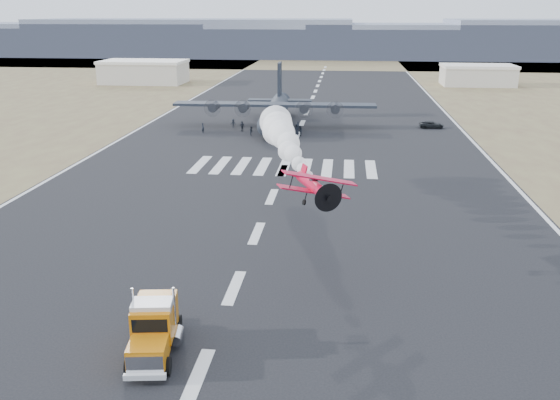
% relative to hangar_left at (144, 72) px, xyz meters
% --- Properties ---
extents(ground, '(500.00, 500.00, 0.00)m').
position_rel_hangar_left_xyz_m(ground, '(52.00, -145.00, -3.41)').
color(ground, black).
rests_on(ground, ground).
extents(scrub_far, '(500.00, 80.00, 0.00)m').
position_rel_hangar_left_xyz_m(scrub_far, '(52.00, 85.00, -3.41)').
color(scrub_far, brown).
rests_on(scrub_far, ground).
extents(runway_markings, '(60.00, 260.00, 0.01)m').
position_rel_hangar_left_xyz_m(runway_markings, '(52.00, -85.00, -3.40)').
color(runway_markings, silver).
rests_on(runway_markings, ground).
extents(ridge_seg_b, '(150.00, 50.00, 15.00)m').
position_rel_hangar_left_xyz_m(ridge_seg_b, '(-78.00, 115.00, 4.09)').
color(ridge_seg_b, slate).
rests_on(ridge_seg_b, ground).
extents(ridge_seg_c, '(150.00, 50.00, 17.00)m').
position_rel_hangar_left_xyz_m(ridge_seg_c, '(-13.00, 115.00, 5.09)').
color(ridge_seg_c, slate).
rests_on(ridge_seg_c, ground).
extents(ridge_seg_d, '(150.00, 50.00, 13.00)m').
position_rel_hangar_left_xyz_m(ridge_seg_d, '(52.00, 115.00, 3.09)').
color(ridge_seg_d, slate).
rests_on(ridge_seg_d, ground).
extents(ridge_seg_e, '(150.00, 50.00, 15.00)m').
position_rel_hangar_left_xyz_m(ridge_seg_e, '(117.00, 115.00, 4.09)').
color(ridge_seg_e, slate).
rests_on(ridge_seg_e, ground).
extents(hangar_left, '(24.50, 14.50, 6.70)m').
position_rel_hangar_left_xyz_m(hangar_left, '(0.00, 0.00, 0.00)').
color(hangar_left, '#B4AEA0').
rests_on(hangar_left, ground).
extents(hangar_right, '(20.50, 12.50, 5.90)m').
position_rel_hangar_left_xyz_m(hangar_right, '(98.00, 5.00, -0.40)').
color(hangar_right, '#B4AEA0').
rests_on(hangar_right, ground).
extents(semi_truck, '(3.53, 8.08, 3.56)m').
position_rel_hangar_left_xyz_m(semi_truck, '(48.67, -142.54, -1.66)').
color(semi_truck, black).
rests_on(semi_truck, ground).
extents(aerobatic_biplane, '(6.22, 5.89, 3.18)m').
position_rel_hangar_left_xyz_m(aerobatic_biplane, '(57.98, -129.94, 4.22)').
color(aerobatic_biplane, red).
extents(smoke_trail, '(8.13, 26.20, 3.99)m').
position_rel_hangar_left_xyz_m(smoke_trail, '(52.72, -108.21, 4.40)').
color(smoke_trail, white).
extents(transport_aircraft, '(37.46, 30.87, 10.84)m').
position_rel_hangar_left_xyz_m(transport_aircraft, '(47.07, -63.89, -0.61)').
color(transport_aircraft, black).
rests_on(transport_aircraft, ground).
extents(support_vehicle, '(4.50, 2.28, 1.22)m').
position_rel_hangar_left_xyz_m(support_vehicle, '(76.20, -63.43, -2.80)').
color(support_vehicle, black).
rests_on(support_vehicle, ground).
extents(crew_a, '(0.72, 0.78, 1.70)m').
position_rel_hangar_left_xyz_m(crew_a, '(51.86, -68.97, -2.56)').
color(crew_a, black).
rests_on(crew_a, ground).
extents(crew_b, '(0.61, 0.84, 1.56)m').
position_rel_hangar_left_xyz_m(crew_b, '(44.05, -73.73, -2.63)').
color(crew_b, black).
rests_on(crew_b, ground).
extents(crew_c, '(1.04, 0.52, 1.59)m').
position_rel_hangar_left_xyz_m(crew_c, '(39.61, -67.25, -2.61)').
color(crew_c, black).
rests_on(crew_c, ground).
extents(crew_d, '(1.18, 1.03, 1.81)m').
position_rel_hangar_left_xyz_m(crew_d, '(41.81, -70.34, -2.50)').
color(crew_d, black).
rests_on(crew_d, ground).
extents(crew_e, '(1.06, 0.89, 1.87)m').
position_rel_hangar_left_xyz_m(crew_e, '(51.89, -72.35, -2.47)').
color(crew_e, black).
rests_on(crew_e, ground).
extents(crew_f, '(0.71, 1.79, 1.89)m').
position_rel_hangar_left_xyz_m(crew_f, '(49.53, -69.29, -2.46)').
color(crew_f, black).
rests_on(crew_f, ground).
extents(crew_g, '(0.85, 0.84, 1.80)m').
position_rel_hangar_left_xyz_m(crew_g, '(35.18, -72.74, -2.51)').
color(crew_g, black).
rests_on(crew_g, ground).
extents(crew_h, '(0.55, 0.87, 1.76)m').
position_rel_hangar_left_xyz_m(crew_h, '(52.51, -73.30, -2.53)').
color(crew_h, black).
rests_on(crew_h, ground).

